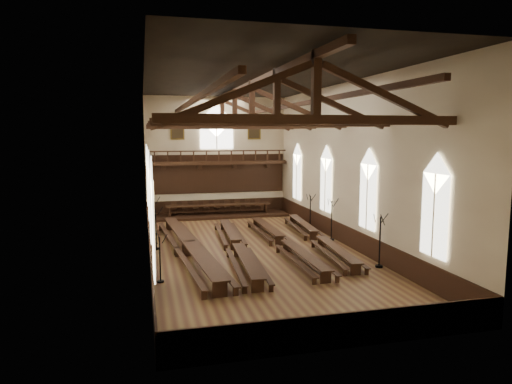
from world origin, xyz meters
TOP-DOWN VIEW (x-y plane):
  - ground at (0.00, 0.00)m, footprint 26.00×26.00m
  - room_walls at (0.00, 0.00)m, footprint 26.00×26.00m
  - wainscot_band at (0.00, 0.00)m, footprint 12.00×26.00m
  - side_windows at (-0.00, -0.00)m, footprint 11.85×19.80m
  - end_window at (0.00, 12.90)m, footprint 2.80×0.12m
  - minstrels_gallery at (0.00, 12.66)m, footprint 11.80×1.24m
  - portraits at (0.00, 12.90)m, footprint 7.75×0.09m
  - roof_trusses at (0.00, -0.00)m, footprint 11.70×25.70m
  - refectory_row_a at (-3.81, -0.29)m, footprint 2.30×15.21m
  - refectory_row_b at (-1.02, -0.60)m, footprint 1.87×14.05m
  - refectory_row_c at (1.87, -0.26)m, footprint 1.40×13.78m
  - refectory_row_d at (4.38, 0.45)m, footprint 1.90×13.69m
  - dais at (-0.14, 11.40)m, footprint 11.40×2.89m
  - high_table at (-0.14, 11.40)m, footprint 8.71×1.25m
  - high_chairs at (-0.14, 12.24)m, footprint 7.68×0.49m
  - candelabrum_left_near at (-5.55, -4.84)m, footprint 0.70×0.66m
  - candelabrum_left_mid at (-5.55, 1.45)m, footprint 0.74×0.78m
  - candelabrum_left_far at (-5.55, 5.49)m, footprint 0.75×0.81m
  - candelabrum_right_near at (5.55, -5.11)m, footprint 0.85×0.82m
  - candelabrum_right_mid at (5.55, 1.09)m, footprint 0.74×0.85m
  - candelabrum_right_far at (5.55, 4.95)m, footprint 0.73×0.77m

SIDE VIEW (x-z plane):
  - ground at x=0.00m, z-range 0.00..0.00m
  - dais at x=-0.14m, z-range 0.00..0.19m
  - refectory_row_d at x=4.38m, z-range 0.15..0.82m
  - refectory_row_c at x=1.87m, z-range 0.16..0.84m
  - refectory_row_b at x=-1.02m, z-range 0.16..0.87m
  - wainscot_band at x=0.00m, z-range 0.00..1.20m
  - refectory_row_a at x=-3.81m, z-range 0.19..1.01m
  - candelabrum_left_near at x=-5.55m, z-range -0.45..1.86m
  - high_chairs at x=-0.14m, z-range 0.24..1.29m
  - candelabrum_right_far at x=5.55m, z-range -0.50..2.04m
  - candelabrum_left_mid at x=-5.55m, z-range -0.50..2.07m
  - candelabrum_left_far at x=-5.55m, z-range -0.52..2.14m
  - candelabrum_right_mid at x=5.55m, z-range -0.54..2.22m
  - candelabrum_right_near at x=5.55m, z-range -0.55..2.27m
  - high_table at x=-0.14m, z-range 0.47..1.29m
  - side_windows at x=0.00m, z-range 1.49..5.99m
  - minstrels_gallery at x=0.00m, z-range 2.06..5.76m
  - room_walls at x=0.00m, z-range -6.54..19.46m
  - portraits at x=0.00m, z-range 6.38..7.82m
  - end_window at x=0.00m, z-range 5.32..9.12m
  - roof_trusses at x=0.00m, z-range 6.82..9.62m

